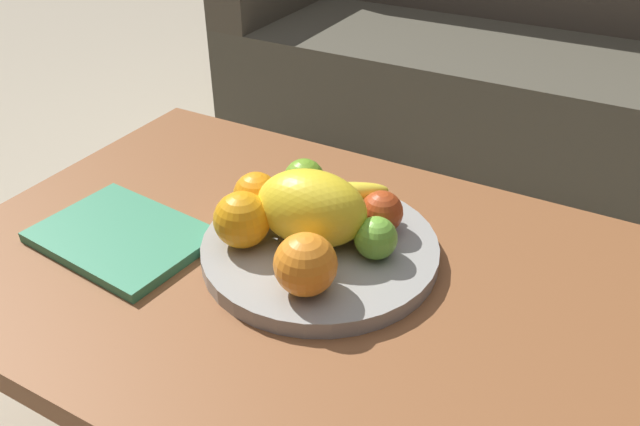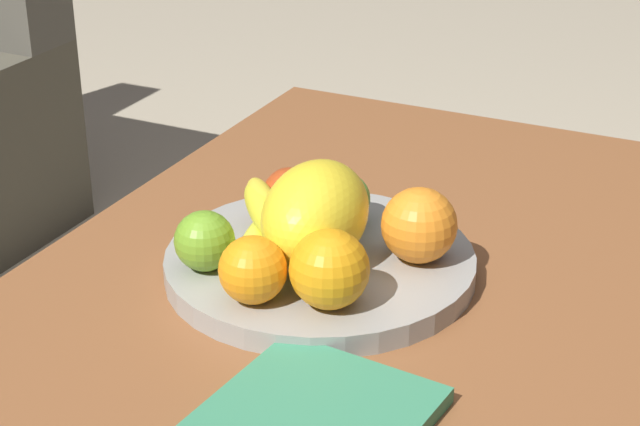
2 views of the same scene
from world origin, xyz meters
TOP-DOWN VIEW (x-y plane):
  - coffee_table at (0.00, 0.00)m, footprint 1.09×0.69m
  - fruit_bowl at (-0.01, 0.03)m, footprint 0.34×0.34m
  - melon_large_front at (-0.03, 0.03)m, footprint 0.17×0.13m
  - orange_front at (0.02, -0.07)m, footprint 0.08×0.08m
  - orange_left at (-0.13, 0.05)m, footprint 0.07×0.07m
  - orange_right at (-0.11, -0.02)m, footprint 0.08×0.08m
  - apple_front at (0.05, 0.10)m, footprint 0.06×0.06m
  - apple_left at (0.07, 0.04)m, footprint 0.06×0.06m
  - apple_right at (-0.09, 0.13)m, footprint 0.07×0.07m
  - banana_bunch at (-0.03, 0.09)m, footprint 0.18×0.13m

SIDE VIEW (x-z plane):
  - coffee_table at x=0.00m, z-range 0.18..0.63m
  - fruit_bowl at x=-0.01m, z-range 0.45..0.48m
  - apple_left at x=0.07m, z-range 0.48..0.54m
  - banana_bunch at x=-0.03m, z-range 0.48..0.54m
  - apple_front at x=0.05m, z-range 0.48..0.54m
  - apple_right at x=-0.09m, z-range 0.48..0.54m
  - orange_left at x=-0.13m, z-range 0.48..0.55m
  - orange_right at x=-0.11m, z-range 0.48..0.56m
  - orange_front at x=0.02m, z-range 0.48..0.56m
  - melon_large_front at x=-0.03m, z-range 0.48..0.59m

